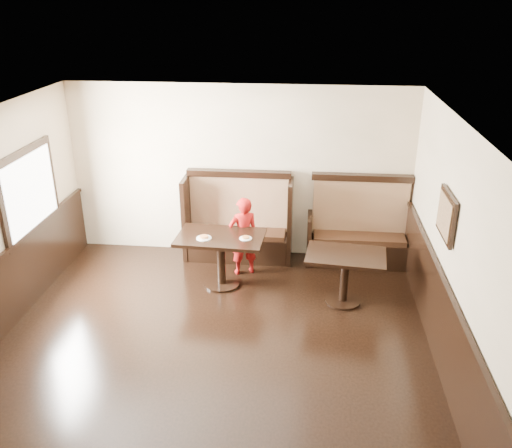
# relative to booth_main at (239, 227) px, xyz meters

# --- Properties ---
(ground) EXTENTS (7.00, 7.00, 0.00)m
(ground) POSITION_rel_booth_main_xyz_m (0.00, -3.30, -0.53)
(ground) COLOR black
(ground) RESTS_ON ground
(room_shell) EXTENTS (7.00, 7.00, 7.00)m
(room_shell) POSITION_rel_booth_main_xyz_m (-0.30, -3.01, 0.14)
(room_shell) COLOR beige
(room_shell) RESTS_ON ground
(booth_main) EXTENTS (1.75, 0.72, 1.45)m
(booth_main) POSITION_rel_booth_main_xyz_m (0.00, 0.00, 0.00)
(booth_main) COLOR black
(booth_main) RESTS_ON ground
(booth_neighbor) EXTENTS (1.65, 0.72, 1.45)m
(booth_neighbor) POSITION_rel_booth_main_xyz_m (1.95, -0.00, -0.05)
(booth_neighbor) COLOR black
(booth_neighbor) RESTS_ON ground
(table_main) EXTENTS (1.30, 0.85, 0.80)m
(table_main) POSITION_rel_booth_main_xyz_m (-0.13, -0.98, 0.09)
(table_main) COLOR black
(table_main) RESTS_ON ground
(table_neighbor) EXTENTS (1.15, 0.82, 0.75)m
(table_neighbor) POSITION_rel_booth_main_xyz_m (1.66, -1.29, 0.04)
(table_neighbor) COLOR black
(table_neighbor) RESTS_ON ground
(child) EXTENTS (0.54, 0.45, 1.26)m
(child) POSITION_rel_booth_main_xyz_m (0.15, -0.57, 0.10)
(child) COLOR #A51211
(child) RESTS_ON ground
(pizza_plate_left) EXTENTS (0.22, 0.22, 0.04)m
(pizza_plate_left) POSITION_rel_booth_main_xyz_m (-0.36, -1.09, 0.29)
(pizza_plate_left) COLOR white
(pizza_plate_left) RESTS_ON table_main
(pizza_plate_right) EXTENTS (0.18, 0.18, 0.03)m
(pizza_plate_right) POSITION_rel_booth_main_xyz_m (0.24, -1.04, 0.29)
(pizza_plate_right) COLOR white
(pizza_plate_right) RESTS_ON table_main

